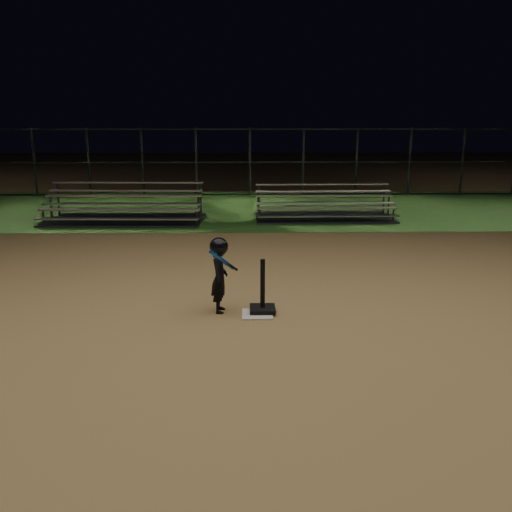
% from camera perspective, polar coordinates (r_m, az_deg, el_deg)
% --- Properties ---
extents(ground, '(80.00, 80.00, 0.00)m').
position_cam_1_polar(ground, '(8.15, 0.13, -6.16)').
color(ground, olive).
rests_on(ground, ground).
extents(grass_strip, '(60.00, 8.00, 0.01)m').
position_cam_1_polar(grass_strip, '(17.86, -0.55, 5.04)').
color(grass_strip, '#254E19').
rests_on(grass_strip, ground).
extents(home_plate, '(0.45, 0.45, 0.02)m').
position_cam_1_polar(home_plate, '(8.14, 0.13, -6.08)').
color(home_plate, beige).
rests_on(home_plate, ground).
extents(batting_tee, '(0.38, 0.38, 0.80)m').
position_cam_1_polar(batting_tee, '(8.19, 0.69, -4.76)').
color(batting_tee, black).
rests_on(batting_tee, home_plate).
extents(child_batter, '(0.42, 0.56, 1.14)m').
position_cam_1_polar(child_batter, '(8.12, -3.84, -1.75)').
color(child_batter, black).
rests_on(child_batter, ground).
extents(bleacher_left, '(4.40, 2.25, 1.06)m').
position_cam_1_polar(bleacher_left, '(15.86, -13.52, 4.28)').
color(bleacher_left, silver).
rests_on(bleacher_left, ground).
extents(bleacher_right, '(3.96, 1.97, 0.96)m').
position_cam_1_polar(bleacher_right, '(16.01, 7.10, 4.57)').
color(bleacher_right, silver).
rests_on(bleacher_right, ground).
extents(backstop_fence, '(20.08, 0.08, 2.50)m').
position_cam_1_polar(backstop_fence, '(20.70, -0.63, 9.75)').
color(backstop_fence, '#38383D').
rests_on(backstop_fence, ground).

